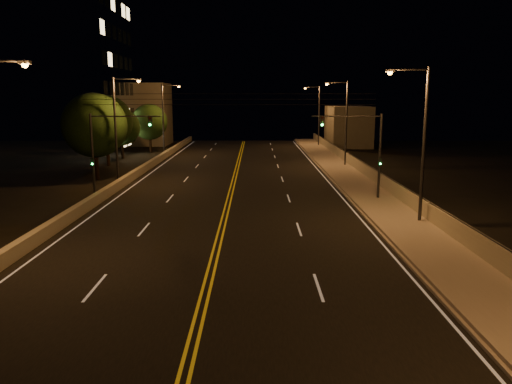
{
  "coord_description": "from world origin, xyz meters",
  "views": [
    {
      "loc": [
        1.94,
        -8.51,
        7.54
      ],
      "look_at": [
        2.0,
        18.0,
        2.5
      ],
      "focal_mm": 35.0,
      "sensor_mm": 36.0,
      "label": 1
    }
  ],
  "objects_px": {
    "streetlight_1": "(420,136)",
    "traffic_signal_left": "(106,147)",
    "streetlight_2": "(344,118)",
    "tree_2": "(121,127)",
    "building_tower": "(20,48)",
    "traffic_signal_right": "(367,147)",
    "tree_3": "(150,122)",
    "streetlight_3": "(317,112)",
    "streetlight_5": "(118,123)",
    "streetlight_6": "(165,114)",
    "tree_0": "(94,125)",
    "tree_1": "(106,122)"
  },
  "relations": [
    {
      "from": "traffic_signal_right",
      "to": "traffic_signal_left",
      "type": "bearing_deg",
      "value": 180.0
    },
    {
      "from": "streetlight_1",
      "to": "streetlight_5",
      "type": "bearing_deg",
      "value": 145.65
    },
    {
      "from": "building_tower",
      "to": "tree_3",
      "type": "bearing_deg",
      "value": 22.06
    },
    {
      "from": "streetlight_5",
      "to": "streetlight_6",
      "type": "relative_size",
      "value": 1.0
    },
    {
      "from": "streetlight_1",
      "to": "traffic_signal_left",
      "type": "height_order",
      "value": "streetlight_1"
    },
    {
      "from": "traffic_signal_left",
      "to": "tree_3",
      "type": "bearing_deg",
      "value": 96.45
    },
    {
      "from": "streetlight_1",
      "to": "streetlight_6",
      "type": "distance_m",
      "value": 43.26
    },
    {
      "from": "streetlight_5",
      "to": "traffic_signal_left",
      "type": "relative_size",
      "value": 1.44
    },
    {
      "from": "streetlight_5",
      "to": "tree_1",
      "type": "xyz_separation_m",
      "value": [
        -4.51,
        11.7,
        -0.41
      ]
    },
    {
      "from": "traffic_signal_left",
      "to": "streetlight_6",
      "type": "bearing_deg",
      "value": 92.04
    },
    {
      "from": "streetlight_3",
      "to": "building_tower",
      "type": "xyz_separation_m",
      "value": [
        -38.5,
        -13.71,
        8.23
      ]
    },
    {
      "from": "traffic_signal_right",
      "to": "tree_3",
      "type": "distance_m",
      "value": 40.46
    },
    {
      "from": "streetlight_1",
      "to": "tree_1",
      "type": "distance_m",
      "value": 37.0
    },
    {
      "from": "streetlight_3",
      "to": "tree_3",
      "type": "height_order",
      "value": "streetlight_3"
    },
    {
      "from": "building_tower",
      "to": "streetlight_1",
      "type": "bearing_deg",
      "value": -41.98
    },
    {
      "from": "traffic_signal_right",
      "to": "streetlight_3",
      "type": "bearing_deg",
      "value": 87.93
    },
    {
      "from": "streetlight_2",
      "to": "streetlight_6",
      "type": "distance_m",
      "value": 24.8
    },
    {
      "from": "streetlight_1",
      "to": "streetlight_3",
      "type": "xyz_separation_m",
      "value": [
        0.0,
        48.34,
        0.0
      ]
    },
    {
      "from": "tree_0",
      "to": "tree_2",
      "type": "distance_m",
      "value": 16.57
    },
    {
      "from": "tree_1",
      "to": "tree_3",
      "type": "relative_size",
      "value": 1.17
    },
    {
      "from": "streetlight_5",
      "to": "tree_0",
      "type": "distance_m",
      "value": 3.6
    },
    {
      "from": "streetlight_1",
      "to": "traffic_signal_right",
      "type": "xyz_separation_m",
      "value": [
        -1.49,
        6.93,
        -1.31
      ]
    },
    {
      "from": "traffic_signal_left",
      "to": "tree_3",
      "type": "height_order",
      "value": "tree_3"
    },
    {
      "from": "streetlight_2",
      "to": "streetlight_3",
      "type": "bearing_deg",
      "value": 90.0
    },
    {
      "from": "streetlight_1",
      "to": "tree_2",
      "type": "bearing_deg",
      "value": 128.15
    },
    {
      "from": "streetlight_1",
      "to": "streetlight_3",
      "type": "bearing_deg",
      "value": 90.0
    },
    {
      "from": "streetlight_5",
      "to": "traffic_signal_left",
      "type": "bearing_deg",
      "value": -81.95
    },
    {
      "from": "streetlight_1",
      "to": "tree_3",
      "type": "height_order",
      "value": "streetlight_1"
    },
    {
      "from": "traffic_signal_left",
      "to": "tree_0",
      "type": "height_order",
      "value": "tree_0"
    },
    {
      "from": "traffic_signal_left",
      "to": "traffic_signal_right",
      "type": "bearing_deg",
      "value": 0.0
    },
    {
      "from": "streetlight_1",
      "to": "streetlight_2",
      "type": "bearing_deg",
      "value": 90.0
    },
    {
      "from": "tree_2",
      "to": "tree_3",
      "type": "relative_size",
      "value": 0.93
    },
    {
      "from": "streetlight_3",
      "to": "streetlight_6",
      "type": "height_order",
      "value": "same"
    },
    {
      "from": "streetlight_3",
      "to": "streetlight_6",
      "type": "distance_m",
      "value": 24.0
    },
    {
      "from": "traffic_signal_right",
      "to": "streetlight_2",
      "type": "bearing_deg",
      "value": 85.3
    },
    {
      "from": "streetlight_1",
      "to": "tree_0",
      "type": "xyz_separation_m",
      "value": [
        -24.25,
        16.89,
        -0.31
      ]
    },
    {
      "from": "streetlight_1",
      "to": "streetlight_3",
      "type": "relative_size",
      "value": 1.0
    },
    {
      "from": "streetlight_6",
      "to": "tree_0",
      "type": "relative_size",
      "value": 1.16
    },
    {
      "from": "streetlight_2",
      "to": "streetlight_6",
      "type": "relative_size",
      "value": 1.0
    },
    {
      "from": "streetlight_1",
      "to": "building_tower",
      "type": "relative_size",
      "value": 0.33
    },
    {
      "from": "streetlight_5",
      "to": "streetlight_6",
      "type": "distance_m",
      "value": 22.91
    },
    {
      "from": "streetlight_5",
      "to": "traffic_signal_right",
      "type": "xyz_separation_m",
      "value": [
        19.95,
        -7.73,
        -1.31
      ]
    },
    {
      "from": "traffic_signal_right",
      "to": "tree_2",
      "type": "relative_size",
      "value": 1.04
    },
    {
      "from": "tree_2",
      "to": "streetlight_5",
      "type": "bearing_deg",
      "value": -75.81
    },
    {
      "from": "tree_0",
      "to": "tree_3",
      "type": "bearing_deg",
      "value": 89.74
    },
    {
      "from": "traffic_signal_right",
      "to": "building_tower",
      "type": "bearing_deg",
      "value": 143.17
    },
    {
      "from": "streetlight_2",
      "to": "traffic_signal_left",
      "type": "xyz_separation_m",
      "value": [
        -20.35,
        -18.18,
        -1.31
      ]
    },
    {
      "from": "building_tower",
      "to": "tree_1",
      "type": "bearing_deg",
      "value": -33.45
    },
    {
      "from": "streetlight_6",
      "to": "traffic_signal_right",
      "type": "bearing_deg",
      "value": -56.92
    },
    {
      "from": "traffic_signal_right",
      "to": "tree_3",
      "type": "xyz_separation_m",
      "value": [
        -22.65,
        33.52,
        0.17
      ]
    }
  ]
}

